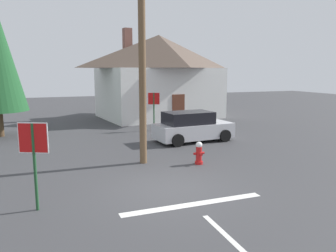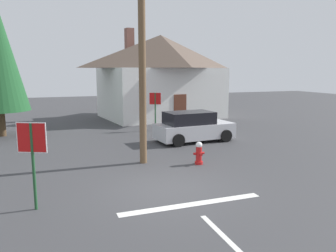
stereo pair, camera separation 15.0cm
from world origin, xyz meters
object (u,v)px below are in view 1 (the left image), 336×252
object	(u,v)px
fire_hydrant	(199,153)
stop_sign_far	(154,103)
utility_pole	(142,60)
house	(159,75)
stop_sign_near	(34,148)
parked_car	(192,127)

from	to	relation	value
fire_hydrant	stop_sign_far	world-z (taller)	stop_sign_far
utility_pole	house	bearing A→B (deg)	67.79
stop_sign_near	stop_sign_far	xyz separation A→B (m)	(6.79, 10.37, -0.02)
stop_sign_near	utility_pole	size ratio (longest dim) A/B	0.30
utility_pole	house	distance (m)	13.57
fire_hydrant	parked_car	bearing A→B (deg)	68.53
utility_pole	house	world-z (taller)	utility_pole
stop_sign_near	parked_car	bearing A→B (deg)	40.84
stop_sign_near	stop_sign_far	world-z (taller)	stop_sign_near
stop_sign_far	house	world-z (taller)	house
parked_car	fire_hydrant	bearing A→B (deg)	-111.47
utility_pole	stop_sign_far	distance (m)	7.83
stop_sign_far	parked_car	distance (m)	3.98
parked_car	utility_pole	bearing A→B (deg)	-139.15
fire_hydrant	stop_sign_far	distance (m)	8.01
stop_sign_far	house	size ratio (longest dim) A/B	0.24
stop_sign_far	house	distance (m)	6.30
fire_hydrant	stop_sign_far	xyz separation A→B (m)	(0.79, 7.88, 1.24)
stop_sign_far	parked_car	bearing A→B (deg)	-77.76
fire_hydrant	house	distance (m)	14.15
stop_sign_near	house	distance (m)	18.48
fire_hydrant	stop_sign_far	bearing A→B (deg)	84.28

